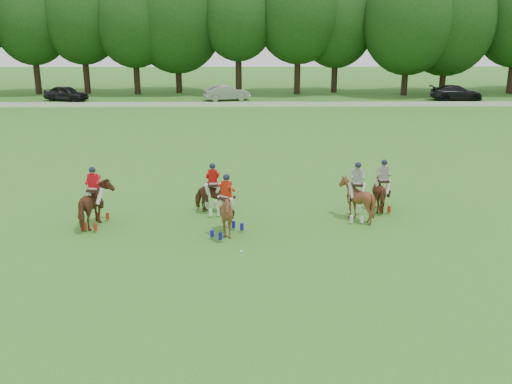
{
  "coord_description": "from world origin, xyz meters",
  "views": [
    {
      "loc": [
        0.98,
        -17.49,
        7.87
      ],
      "look_at": [
        1.29,
        4.2,
        1.4
      ],
      "focal_mm": 40.0,
      "sensor_mm": 36.0,
      "label": 1
    }
  ],
  "objects_px": {
    "polo_red_b": "(213,196)",
    "polo_red_c": "(227,214)",
    "car_left": "(66,93)",
    "car_right": "(456,93)",
    "polo_stripe_a": "(382,192)",
    "polo_ball": "(241,252)",
    "polo_red_a": "(95,205)",
    "polo_stripe_b": "(356,199)",
    "car_mid": "(227,93)"
  },
  "relations": [
    {
      "from": "car_left",
      "to": "polo_red_c",
      "type": "bearing_deg",
      "value": -139.29
    },
    {
      "from": "car_right",
      "to": "polo_stripe_a",
      "type": "bearing_deg",
      "value": 157.06
    },
    {
      "from": "car_mid",
      "to": "car_right",
      "type": "height_order",
      "value": "car_mid"
    },
    {
      "from": "polo_red_c",
      "to": "car_left",
      "type": "bearing_deg",
      "value": 114.64
    },
    {
      "from": "polo_red_b",
      "to": "polo_stripe_a",
      "type": "relative_size",
      "value": 0.98
    },
    {
      "from": "polo_red_b",
      "to": "polo_red_c",
      "type": "xyz_separation_m",
      "value": [
        0.69,
        -2.69,
        0.12
      ]
    },
    {
      "from": "car_right",
      "to": "polo_red_b",
      "type": "xyz_separation_m",
      "value": [
        -23.42,
        -36.76,
        -0.0
      ]
    },
    {
      "from": "car_left",
      "to": "polo_red_b",
      "type": "xyz_separation_m",
      "value": [
        17.41,
        -36.76,
        -0.01
      ]
    },
    {
      "from": "car_left",
      "to": "car_mid",
      "type": "distance_m",
      "value": 16.73
    },
    {
      "from": "polo_red_c",
      "to": "polo_stripe_b",
      "type": "height_order",
      "value": "polo_red_c"
    },
    {
      "from": "car_right",
      "to": "polo_stripe_b",
      "type": "xyz_separation_m",
      "value": [
        -17.46,
        -37.62,
        0.11
      ]
    },
    {
      "from": "polo_red_a",
      "to": "polo_stripe_a",
      "type": "xyz_separation_m",
      "value": [
        11.92,
        1.91,
        -0.1
      ]
    },
    {
      "from": "car_left",
      "to": "polo_red_a",
      "type": "distance_m",
      "value": 40.43
    },
    {
      "from": "polo_red_a",
      "to": "polo_stripe_a",
      "type": "bearing_deg",
      "value": 9.12
    },
    {
      "from": "polo_red_b",
      "to": "car_mid",
      "type": "bearing_deg",
      "value": 91.06
    },
    {
      "from": "car_left",
      "to": "polo_ball",
      "type": "relative_size",
      "value": 51.02
    },
    {
      "from": "car_left",
      "to": "polo_ball",
      "type": "distance_m",
      "value": 45.21
    },
    {
      "from": "polo_stripe_a",
      "to": "polo_ball",
      "type": "bearing_deg",
      "value": -142.0
    },
    {
      "from": "car_right",
      "to": "polo_stripe_a",
      "type": "height_order",
      "value": "polo_stripe_a"
    },
    {
      "from": "polo_stripe_a",
      "to": "polo_ball",
      "type": "height_order",
      "value": "polo_stripe_a"
    },
    {
      "from": "polo_red_a",
      "to": "polo_ball",
      "type": "xyz_separation_m",
      "value": [
        5.84,
        -2.84,
        -0.86
      ]
    },
    {
      "from": "car_mid",
      "to": "polo_ball",
      "type": "distance_m",
      "value": 41.23
    },
    {
      "from": "car_left",
      "to": "car_right",
      "type": "distance_m",
      "value": 40.83
    },
    {
      "from": "polo_red_b",
      "to": "polo_stripe_b",
      "type": "xyz_separation_m",
      "value": [
        5.96,
        -0.85,
        0.11
      ]
    },
    {
      "from": "car_left",
      "to": "car_right",
      "type": "bearing_deg",
      "value": -73.93
    },
    {
      "from": "polo_stripe_a",
      "to": "polo_red_b",
      "type": "bearing_deg",
      "value": -177.4
    },
    {
      "from": "car_right",
      "to": "polo_stripe_b",
      "type": "distance_m",
      "value": 41.47
    },
    {
      "from": "car_left",
      "to": "polo_stripe_b",
      "type": "xyz_separation_m",
      "value": [
        23.37,
        -37.62,
        0.11
      ]
    },
    {
      "from": "polo_red_a",
      "to": "polo_red_b",
      "type": "distance_m",
      "value": 4.86
    },
    {
      "from": "car_mid",
      "to": "polo_red_a",
      "type": "height_order",
      "value": "polo_red_a"
    },
    {
      "from": "polo_red_a",
      "to": "polo_stripe_b",
      "type": "xyz_separation_m",
      "value": [
        10.56,
        0.73,
        -0.02
      ]
    },
    {
      "from": "polo_red_a",
      "to": "polo_stripe_a",
      "type": "height_order",
      "value": "polo_red_a"
    },
    {
      "from": "polo_red_c",
      "to": "car_right",
      "type": "bearing_deg",
      "value": 60.05
    },
    {
      "from": "polo_red_b",
      "to": "polo_stripe_b",
      "type": "bearing_deg",
      "value": -8.16
    },
    {
      "from": "car_left",
      "to": "polo_red_a",
      "type": "xyz_separation_m",
      "value": [
        12.82,
        -38.35,
        0.12
      ]
    },
    {
      "from": "polo_red_c",
      "to": "polo_ball",
      "type": "relative_size",
      "value": 27.12
    },
    {
      "from": "car_left",
      "to": "polo_red_c",
      "type": "xyz_separation_m",
      "value": [
        18.1,
        -39.46,
        0.11
      ]
    },
    {
      "from": "polo_red_b",
      "to": "polo_ball",
      "type": "height_order",
      "value": "polo_red_b"
    },
    {
      "from": "polo_red_c",
      "to": "car_mid",
      "type": "bearing_deg",
      "value": 91.98
    },
    {
      "from": "polo_red_c",
      "to": "polo_stripe_a",
      "type": "xyz_separation_m",
      "value": [
        6.63,
        3.03,
        -0.09
      ]
    },
    {
      "from": "car_right",
      "to": "polo_ball",
      "type": "xyz_separation_m",
      "value": [
        -22.18,
        -41.18,
        -0.73
      ]
    },
    {
      "from": "polo_red_a",
      "to": "car_left",
      "type": "bearing_deg",
      "value": 108.48
    },
    {
      "from": "car_left",
      "to": "polo_ball",
      "type": "bearing_deg",
      "value": -139.56
    },
    {
      "from": "polo_red_b",
      "to": "car_left",
      "type": "bearing_deg",
      "value": 115.34
    },
    {
      "from": "polo_red_a",
      "to": "polo_stripe_a",
      "type": "relative_size",
      "value": 1.09
    },
    {
      "from": "polo_red_a",
      "to": "polo_stripe_b",
      "type": "distance_m",
      "value": 10.58
    },
    {
      "from": "polo_red_a",
      "to": "polo_stripe_b",
      "type": "relative_size",
      "value": 1.01
    },
    {
      "from": "car_mid",
      "to": "polo_stripe_a",
      "type": "bearing_deg",
      "value": 176.44
    },
    {
      "from": "polo_red_c",
      "to": "polo_stripe_b",
      "type": "relative_size",
      "value": 1.0
    },
    {
      "from": "polo_red_a",
      "to": "polo_red_c",
      "type": "height_order",
      "value": "polo_red_a"
    }
  ]
}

